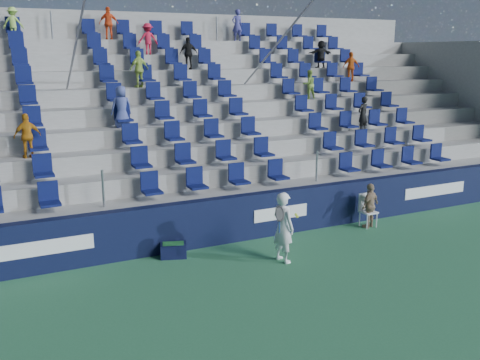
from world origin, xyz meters
The scene contains 7 objects.
ground centered at (0.00, 0.00, 0.00)m, with size 70.00×70.00×0.00m, color #317249.
sponsor_wall centered at (0.00, 3.15, 0.60)m, with size 24.00×0.32×1.20m.
grandstand centered at (-0.01, 8.24, 2.14)m, with size 24.00×8.17×6.63m.
tennis_player centered at (0.63, 1.39, 0.84)m, with size 0.69×0.68×1.67m.
line_judge_chair centered at (4.07, 2.65, 0.53)m, with size 0.42×0.43×0.94m.
line_judge centered at (4.07, 2.50, 0.63)m, with size 0.74×0.31×1.26m, color tan.
ball_bin centered at (-1.59, 2.75, 0.19)m, with size 0.71×0.57×0.34m.
Camera 1 is at (-5.39, -8.78, 4.78)m, focal length 40.00 mm.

